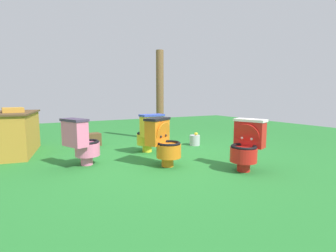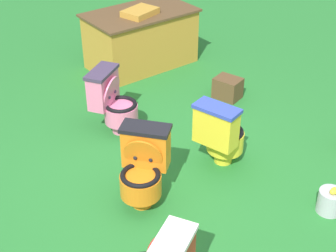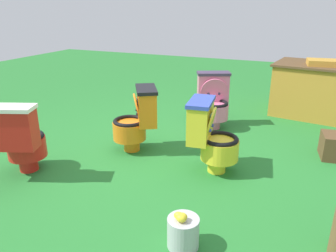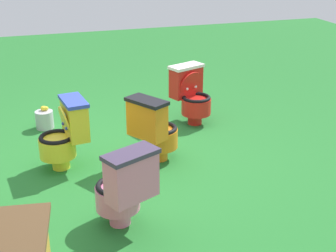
# 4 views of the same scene
# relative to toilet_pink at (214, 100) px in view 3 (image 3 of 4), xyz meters

# --- Properties ---
(ground) EXTENTS (14.00, 14.00, 0.00)m
(ground) POSITION_rel_toilet_pink_xyz_m (-0.21, -1.16, -0.37)
(ground) COLOR #26752D
(toilet_pink) EXTENTS (0.57, 0.61, 0.73)m
(toilet_pink) POSITION_rel_toilet_pink_xyz_m (0.00, 0.00, 0.00)
(toilet_pink) COLOR pink
(toilet_pink) RESTS_ON ground
(toilet_red) EXTENTS (0.55, 0.60, 0.73)m
(toilet_red) POSITION_rel_toilet_pink_xyz_m (-1.32, -2.03, 0.00)
(toilet_red) COLOR red
(toilet_red) RESTS_ON ground
(toilet_orange) EXTENTS (0.63, 0.60, 0.73)m
(toilet_orange) POSITION_rel_toilet_pink_xyz_m (-0.57, -1.09, 0.00)
(toilet_orange) COLOR orange
(toilet_orange) RESTS_ON ground
(toilet_yellow) EXTENTS (0.54, 0.46, 0.73)m
(toilet_yellow) POSITION_rel_toilet_pink_xyz_m (0.33, -1.25, 0.00)
(toilet_yellow) COLOR yellow
(toilet_yellow) RESTS_ON ground
(vendor_table) EXTENTS (1.57, 1.06, 0.85)m
(vendor_table) POSITION_rel_toilet_pink_xyz_m (1.38, 1.04, 0.02)
(vendor_table) COLOR #B7842D
(vendor_table) RESTS_ON ground
(small_crate) EXTENTS (0.29, 0.35, 0.27)m
(small_crate) POSITION_rel_toilet_pink_xyz_m (1.47, -0.43, -0.24)
(small_crate) COLOR brown
(small_crate) RESTS_ON ground
(lemon_bucket) EXTENTS (0.22, 0.22, 0.28)m
(lemon_bucket) POSITION_rel_toilet_pink_xyz_m (0.48, -2.38, -0.26)
(lemon_bucket) COLOR #B7B7BF
(lemon_bucket) RESTS_ON ground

